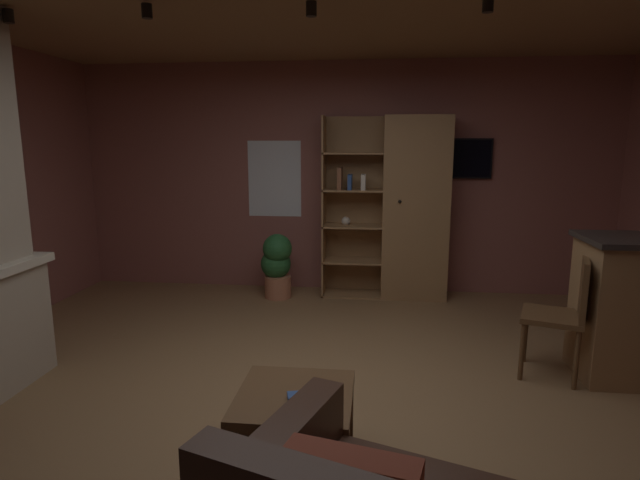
{
  "coord_description": "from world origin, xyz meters",
  "views": [
    {
      "loc": [
        0.39,
        -3.16,
        1.73
      ],
      "look_at": [
        0.0,
        0.4,
        1.05
      ],
      "focal_mm": 28.76,
      "sensor_mm": 36.0,
      "label": 1
    }
  ],
  "objects_px": {
    "table_book_0": "(301,396)",
    "potted_floor_plant": "(277,263)",
    "coffee_table": "(295,410)",
    "dining_chair": "(565,309)",
    "wall_mounted_tv": "(456,158)",
    "bookshelf_cabinet": "(407,209)"
  },
  "relations": [
    {
      "from": "dining_chair",
      "to": "wall_mounted_tv",
      "type": "xyz_separation_m",
      "value": [
        -0.51,
        2.17,
        1.03
      ]
    },
    {
      "from": "bookshelf_cabinet",
      "to": "potted_floor_plant",
      "type": "relative_size",
      "value": 2.76
    },
    {
      "from": "coffee_table",
      "to": "table_book_0",
      "type": "bearing_deg",
      "value": -52.24
    },
    {
      "from": "bookshelf_cabinet",
      "to": "dining_chair",
      "type": "xyz_separation_m",
      "value": [
        1.05,
        -1.96,
        -0.48
      ]
    },
    {
      "from": "coffee_table",
      "to": "dining_chair",
      "type": "bearing_deg",
      "value": 36.68
    },
    {
      "from": "bookshelf_cabinet",
      "to": "dining_chair",
      "type": "relative_size",
      "value": 2.2
    },
    {
      "from": "table_book_0",
      "to": "potted_floor_plant",
      "type": "relative_size",
      "value": 0.18
    },
    {
      "from": "bookshelf_cabinet",
      "to": "table_book_0",
      "type": "bearing_deg",
      "value": -101.87
    },
    {
      "from": "dining_chair",
      "to": "coffee_table",
      "type": "bearing_deg",
      "value": -143.32
    },
    {
      "from": "dining_chair",
      "to": "potted_floor_plant",
      "type": "xyz_separation_m",
      "value": [
        -2.49,
        1.76,
        -0.14
      ]
    },
    {
      "from": "dining_chair",
      "to": "wall_mounted_tv",
      "type": "relative_size",
      "value": 1.16
    },
    {
      "from": "coffee_table",
      "to": "dining_chair",
      "type": "distance_m",
      "value": 2.25
    },
    {
      "from": "dining_chair",
      "to": "potted_floor_plant",
      "type": "bearing_deg",
      "value": 144.74
    },
    {
      "from": "bookshelf_cabinet",
      "to": "dining_chair",
      "type": "distance_m",
      "value": 2.28
    },
    {
      "from": "bookshelf_cabinet",
      "to": "coffee_table",
      "type": "distance_m",
      "value": 3.44
    },
    {
      "from": "dining_chair",
      "to": "wall_mounted_tv",
      "type": "height_order",
      "value": "wall_mounted_tv"
    },
    {
      "from": "table_book_0",
      "to": "wall_mounted_tv",
      "type": "bearing_deg",
      "value": 70.77
    },
    {
      "from": "dining_chair",
      "to": "table_book_0",
      "type": "bearing_deg",
      "value": -141.67
    },
    {
      "from": "coffee_table",
      "to": "wall_mounted_tv",
      "type": "bearing_deg",
      "value": 69.94
    },
    {
      "from": "dining_chair",
      "to": "wall_mounted_tv",
      "type": "bearing_deg",
      "value": 103.33
    },
    {
      "from": "dining_chair",
      "to": "potted_floor_plant",
      "type": "height_order",
      "value": "dining_chair"
    },
    {
      "from": "coffee_table",
      "to": "wall_mounted_tv",
      "type": "height_order",
      "value": "wall_mounted_tv"
    }
  ]
}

